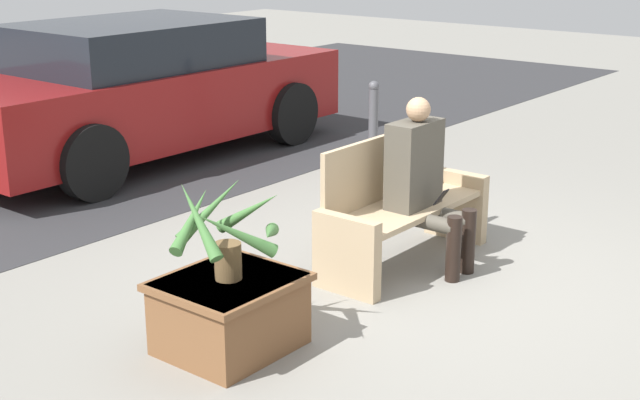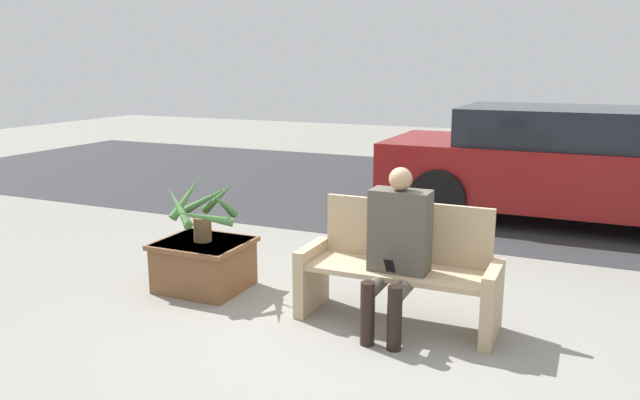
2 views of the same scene
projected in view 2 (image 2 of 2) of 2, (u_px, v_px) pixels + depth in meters
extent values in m
plane|color=gray|center=(355.00, 335.00, 4.59)|extent=(30.00, 30.00, 0.00)
cube|color=#2D2D30|center=(484.00, 195.00, 9.45)|extent=(20.00, 6.00, 0.01)
cube|color=tan|center=(312.00, 277.00, 5.03)|extent=(0.09, 0.51, 0.54)
cube|color=tan|center=(492.00, 304.00, 4.46)|extent=(0.09, 0.51, 0.54)
cube|color=tan|center=(397.00, 271.00, 4.71)|extent=(1.33, 0.47, 0.04)
cube|color=tan|center=(407.00, 231.00, 4.86)|extent=(1.33, 0.04, 0.48)
cube|color=#4C473D|center=(400.00, 231.00, 4.60)|extent=(0.44, 0.22, 0.62)
sphere|color=tan|center=(401.00, 179.00, 4.49)|extent=(0.17, 0.17, 0.17)
cylinder|color=#4C473D|center=(377.00, 284.00, 4.53)|extent=(0.11, 0.40, 0.11)
cylinder|color=#4C473D|center=(404.00, 288.00, 4.45)|extent=(0.11, 0.40, 0.11)
cylinder|color=black|center=(368.00, 314.00, 4.39)|extent=(0.10, 0.10, 0.47)
cylinder|color=black|center=(395.00, 318.00, 4.31)|extent=(0.10, 0.10, 0.47)
cube|color=black|center=(390.00, 266.00, 4.43)|extent=(0.07, 0.09, 0.12)
cube|color=brown|center=(204.00, 265.00, 5.50)|extent=(0.72, 0.63, 0.44)
cube|color=brown|center=(203.00, 243.00, 5.45)|extent=(0.77, 0.68, 0.04)
cylinder|color=brown|center=(203.00, 229.00, 5.43)|extent=(0.16, 0.16, 0.21)
cone|color=#427538|center=(223.00, 204.00, 5.31)|extent=(0.13, 0.46, 0.33)
cone|color=#427538|center=(219.00, 197.00, 5.52)|extent=(0.45, 0.20, 0.36)
cone|color=#427538|center=(207.00, 199.00, 5.59)|extent=(0.46, 0.24, 0.31)
cone|color=#427538|center=(188.00, 196.00, 5.47)|extent=(0.17, 0.42, 0.40)
cone|color=#427538|center=(178.00, 206.00, 5.26)|extent=(0.43, 0.31, 0.32)
cone|color=#427538|center=(204.00, 217.00, 5.16)|extent=(0.44, 0.37, 0.19)
cube|color=maroon|center=(564.00, 174.00, 7.80)|extent=(4.41, 1.80, 0.74)
cube|color=black|center=(558.00, 126.00, 7.71)|extent=(2.29, 1.66, 0.45)
cylinder|color=black|center=(438.00, 198.00, 7.60)|extent=(0.70, 0.18, 0.70)
cylinder|color=black|center=(467.00, 174.00, 9.20)|extent=(0.70, 0.18, 0.70)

